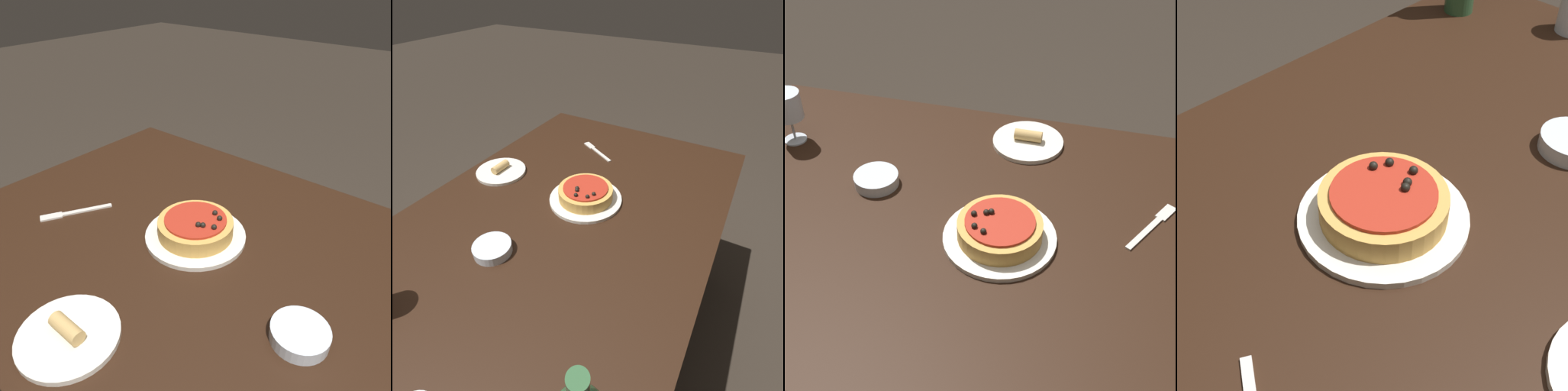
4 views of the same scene
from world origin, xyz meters
TOP-DOWN VIEW (x-y plane):
  - ground_plane at (0.00, 0.00)m, footprint 14.00×14.00m
  - dining_table at (0.00, 0.00)m, footprint 1.47×0.99m
  - dinner_plate at (-0.10, 0.03)m, footprint 0.26×0.26m
  - pizza at (-0.10, 0.03)m, footprint 0.19×0.19m
  - side_bowl at (0.25, -0.08)m, footprint 0.11×0.11m
  - fork at (-0.44, -0.11)m, footprint 0.12×0.18m
  - side_plate at (-0.09, -0.36)m, footprint 0.20×0.20m

SIDE VIEW (x-z plane):
  - ground_plane at x=0.00m, z-range 0.00..0.00m
  - dining_table at x=0.00m, z-range 0.30..1.07m
  - fork at x=-0.44m, z-range 0.77..0.77m
  - dinner_plate at x=-0.10m, z-range 0.77..0.78m
  - side_plate at x=-0.09m, z-range 0.76..0.80m
  - side_bowl at x=0.25m, z-range 0.77..0.80m
  - pizza at x=-0.10m, z-range 0.77..0.83m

